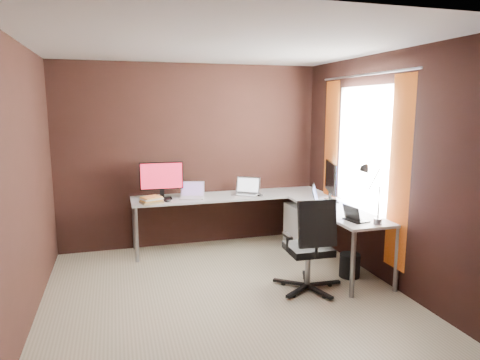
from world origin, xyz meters
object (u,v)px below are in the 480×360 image
at_px(laptop_silver, 247,191).
at_px(monitor_left, 162,178).
at_px(desk_lamp, 370,186).
at_px(wastebasket, 350,265).
at_px(book_stack, 151,200).
at_px(laptop_black_big, 321,203).
at_px(laptop_white, 192,194).
at_px(office_chair, 309,263).
at_px(drawer_pedestal, 304,227).
at_px(monitor_right, 331,179).
at_px(laptop_black_small, 354,217).

bearing_deg(laptop_silver, monitor_left, -145.85).
height_order(monitor_left, desk_lamp, desk_lamp).
bearing_deg(wastebasket, book_stack, 149.78).
height_order(laptop_black_big, desk_lamp, desk_lamp).
bearing_deg(laptop_white, office_chair, -42.93).
distance_m(drawer_pedestal, book_stack, 2.09).
bearing_deg(monitor_right, laptop_silver, 69.56).
bearing_deg(drawer_pedestal, book_stack, 175.79).
bearing_deg(monitor_right, desk_lamp, -168.02).
bearing_deg(laptop_black_big, wastebasket, -125.99).
relative_size(laptop_silver, laptop_black_small, 1.56).
distance_m(desk_lamp, office_chair, 1.02).
bearing_deg(monitor_right, book_stack, 94.35).
distance_m(monitor_right, book_stack, 2.28).
bearing_deg(monitor_right, wastebasket, -169.42).
relative_size(monitor_left, book_stack, 1.85).
height_order(book_stack, desk_lamp, desk_lamp).
xyz_separation_m(laptop_black_big, book_stack, (-1.92, 0.83, -0.02)).
distance_m(laptop_black_small, desk_lamp, 0.38).
xyz_separation_m(laptop_silver, laptop_black_big, (0.62, -1.00, 0.01)).
distance_m(book_stack, desk_lamp, 2.64).
height_order(laptop_black_small, desk_lamp, desk_lamp).
distance_m(laptop_silver, office_chair, 1.68).
relative_size(laptop_black_small, desk_lamp, 0.44).
bearing_deg(drawer_pedestal, office_chair, -112.77).
bearing_deg(wastebasket, drawer_pedestal, 93.72).
height_order(monitor_left, laptop_silver, monitor_left).
relative_size(laptop_white, laptop_black_small, 1.34).
distance_m(monitor_left, laptop_silver, 1.17).
xyz_separation_m(laptop_black_big, desk_lamp, (0.16, -0.76, 0.33)).
distance_m(laptop_silver, wastebasket, 1.74).
bearing_deg(book_stack, laptop_black_big, -23.32).
xyz_separation_m(book_stack, wastebasket, (2.11, -1.23, -0.63)).
distance_m(laptop_silver, laptop_black_big, 1.18).
height_order(monitor_right, office_chair, monitor_right).
xyz_separation_m(laptop_silver, wastebasket, (0.80, -1.40, -0.65)).
relative_size(drawer_pedestal, laptop_white, 1.64).
distance_m(laptop_black_small, office_chair, 0.68).
xyz_separation_m(drawer_pedestal, desk_lamp, (0.05, -1.44, 0.82)).
xyz_separation_m(laptop_black_small, office_chair, (-0.49, 0.04, -0.47)).
bearing_deg(desk_lamp, laptop_silver, 89.46).
bearing_deg(office_chair, laptop_white, 123.42).
xyz_separation_m(monitor_right, wastebasket, (-0.09, -0.69, -0.88)).
bearing_deg(laptop_silver, office_chair, -47.10).
relative_size(laptop_white, laptop_silver, 0.86).
relative_size(monitor_right, laptop_white, 1.63).
height_order(monitor_right, book_stack, monitor_right).
height_order(monitor_left, monitor_right, monitor_right).
distance_m(drawer_pedestal, office_chair, 1.39).
xyz_separation_m(drawer_pedestal, laptop_black_big, (-0.11, -0.68, 0.49)).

